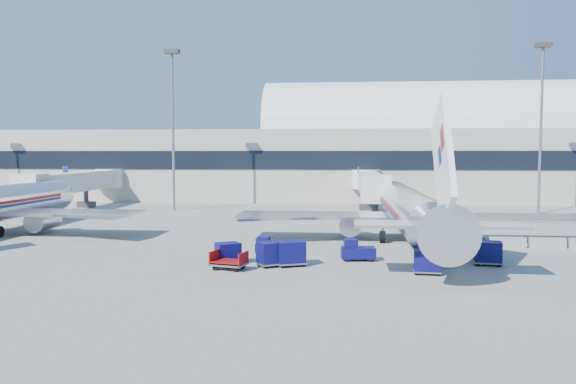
# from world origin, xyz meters

# --- Properties ---
(ground) EXTENTS (260.00, 260.00, 0.00)m
(ground) POSITION_xyz_m (0.00, 0.00, 0.00)
(ground) COLOR gray
(ground) RESTS_ON ground
(terminal) EXTENTS (170.00, 28.15, 21.00)m
(terminal) POSITION_xyz_m (-13.60, 55.96, 7.52)
(terminal) COLOR #B2AA9E
(terminal) RESTS_ON ground
(airliner_main) EXTENTS (32.00, 37.26, 12.07)m
(airliner_main) POSITION_xyz_m (10.00, 4.51, 2.93)
(airliner_main) COLOR silver
(airliner_main) RESTS_ON ground
(jetbridge_near) EXTENTS (4.40, 27.50, 6.25)m
(jetbridge_near) POSITION_xyz_m (7.60, 30.81, 3.93)
(jetbridge_near) COLOR silver
(jetbridge_near) RESTS_ON ground
(jetbridge_mid) EXTENTS (4.40, 27.50, 6.25)m
(jetbridge_mid) POSITION_xyz_m (-34.40, 30.81, 3.93)
(jetbridge_mid) COLOR silver
(jetbridge_mid) RESTS_ON ground
(mast_west) EXTENTS (2.00, 1.20, 22.60)m
(mast_west) POSITION_xyz_m (-20.00, 30.00, 14.79)
(mast_west) COLOR slate
(mast_west) RESTS_ON ground
(mast_east) EXTENTS (2.00, 1.20, 22.60)m
(mast_east) POSITION_xyz_m (30.00, 30.00, 14.79)
(mast_east) COLOR slate
(mast_east) RESTS_ON ground
(barrier_near) EXTENTS (3.00, 0.55, 0.90)m
(barrier_near) POSITION_xyz_m (18.00, 2.00, 0.45)
(barrier_near) COLOR #9E9E96
(barrier_near) RESTS_ON ground
(barrier_mid) EXTENTS (3.00, 0.55, 0.90)m
(barrier_mid) POSITION_xyz_m (21.30, 2.00, 0.45)
(barrier_mid) COLOR #9E9E96
(barrier_mid) RESTS_ON ground
(tug_lead) EXTENTS (2.67, 1.54, 1.67)m
(tug_lead) POSITION_xyz_m (4.83, -5.10, 0.76)
(tug_lead) COLOR #0A0947
(tug_lead) RESTS_ON ground
(tug_right) EXTENTS (2.67, 2.29, 1.56)m
(tug_right) POSITION_xyz_m (14.51, -3.43, 0.71)
(tug_right) COLOR #0A0947
(tug_right) RESTS_ON ground
(tug_left) EXTENTS (1.46, 2.30, 1.39)m
(tug_left) POSITION_xyz_m (-2.55, -2.54, 0.64)
(tug_left) COLOR #0A0947
(tug_left) RESTS_ON ground
(cart_train_a) EXTENTS (2.51, 2.24, 1.82)m
(cart_train_a) POSITION_xyz_m (-0.01, -7.60, 0.97)
(cart_train_a) COLOR #0A0947
(cart_train_a) RESTS_ON ground
(cart_train_b) EXTENTS (2.51, 2.36, 1.77)m
(cart_train_b) POSITION_xyz_m (-1.33, -7.85, 0.95)
(cart_train_b) COLOR #0A0947
(cart_train_b) RESTS_ON ground
(cart_train_c) EXTENTS (2.23, 2.09, 1.57)m
(cart_train_c) POSITION_xyz_m (-4.64, -7.32, 0.84)
(cart_train_c) COLOR #0A0947
(cart_train_c) RESTS_ON ground
(cart_solo_near) EXTENTS (1.99, 1.60, 1.63)m
(cart_solo_near) POSITION_xyz_m (9.44, -9.45, 0.87)
(cart_solo_near) COLOR #0A0947
(cart_solo_near) RESTS_ON ground
(cart_solo_far) EXTENTS (2.19, 1.80, 1.73)m
(cart_solo_far) POSITION_xyz_m (14.32, -5.94, 0.93)
(cart_solo_far) COLOR #0A0947
(cart_solo_far) RESTS_ON ground
(cart_open_red) EXTENTS (2.70, 2.20, 0.63)m
(cart_open_red) POSITION_xyz_m (-4.16, -9.25, 0.45)
(cart_open_red) COLOR slate
(cart_open_red) RESTS_ON ground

